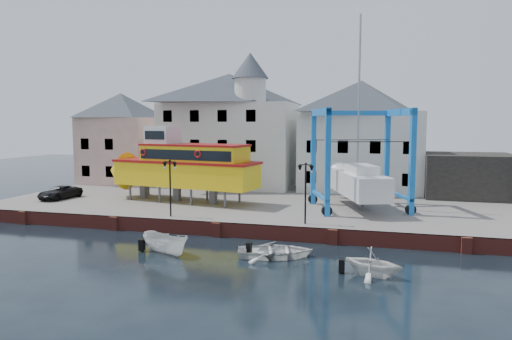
# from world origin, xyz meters

# --- Properties ---
(ground) EXTENTS (140.00, 140.00, 0.00)m
(ground) POSITION_xyz_m (0.00, 0.00, 0.00)
(ground) COLOR black
(ground) RESTS_ON ground
(hardstanding) EXTENTS (44.00, 22.00, 1.00)m
(hardstanding) POSITION_xyz_m (0.00, 11.00, 0.50)
(hardstanding) COLOR slate
(hardstanding) RESTS_ON ground
(quay_wall) EXTENTS (44.00, 0.47, 1.00)m
(quay_wall) POSITION_xyz_m (-0.00, 0.10, 0.50)
(quay_wall) COLOR maroon
(quay_wall) RESTS_ON ground
(building_pink) EXTENTS (8.00, 7.00, 10.30)m
(building_pink) POSITION_xyz_m (-18.00, 18.00, 6.15)
(building_pink) COLOR tan
(building_pink) RESTS_ON hardstanding
(building_white_main) EXTENTS (14.00, 8.30, 14.00)m
(building_white_main) POSITION_xyz_m (-4.87, 18.39, 7.34)
(building_white_main) COLOR white
(building_white_main) RESTS_ON hardstanding
(building_white_right) EXTENTS (12.00, 8.00, 11.20)m
(building_white_right) POSITION_xyz_m (9.00, 19.00, 6.60)
(building_white_right) COLOR white
(building_white_right) RESTS_ON hardstanding
(shed_dark) EXTENTS (8.00, 7.00, 4.00)m
(shed_dark) POSITION_xyz_m (19.00, 17.00, 3.00)
(shed_dark) COLOR black
(shed_dark) RESTS_ON hardstanding
(lamp_post_left) EXTENTS (1.12, 0.32, 4.20)m
(lamp_post_left) POSITION_xyz_m (-4.00, 1.20, 4.17)
(lamp_post_left) COLOR black
(lamp_post_left) RESTS_ON hardstanding
(lamp_post_right) EXTENTS (1.12, 0.32, 4.20)m
(lamp_post_right) POSITION_xyz_m (6.00, 1.20, 4.17)
(lamp_post_right) COLOR black
(lamp_post_right) RESTS_ON hardstanding
(tour_boat) EXTENTS (15.56, 6.24, 6.60)m
(tour_boat) POSITION_xyz_m (-6.39, 7.65, 4.11)
(tour_boat) COLOR #59595E
(tour_boat) RESTS_ON hardstanding
(travel_lift) EXTENTS (8.59, 10.47, 15.38)m
(travel_lift) POSITION_xyz_m (9.03, 8.58, 3.56)
(travel_lift) COLOR #1B7CC4
(travel_lift) RESTS_ON hardstanding
(van) EXTENTS (2.41, 4.38, 1.16)m
(van) POSITION_xyz_m (-17.20, 5.90, 1.58)
(van) COLOR black
(van) RESTS_ON hardstanding
(motorboat_a) EXTENTS (3.93, 2.77, 1.42)m
(motorboat_a) POSITION_xyz_m (-1.62, -4.59, 0.00)
(motorboat_a) COLOR white
(motorboat_a) RESTS_ON ground
(motorboat_b) EXTENTS (5.13, 4.22, 0.92)m
(motorboat_b) POSITION_xyz_m (4.96, -3.65, 0.00)
(motorboat_b) COLOR white
(motorboat_b) RESTS_ON ground
(motorboat_c) EXTENTS (3.74, 3.49, 1.60)m
(motorboat_c) POSITION_xyz_m (10.57, -5.65, 0.00)
(motorboat_c) COLOR white
(motorboat_c) RESTS_ON ground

